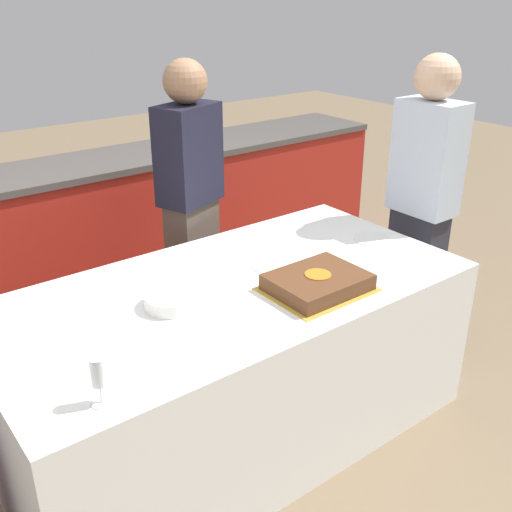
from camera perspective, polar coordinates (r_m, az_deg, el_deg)
ground_plane at (r=2.92m, az=-2.09°, el=-15.99°), size 14.00×14.00×0.00m
back_counter at (r=3.91m, az=-15.83°, el=1.96°), size 4.40×0.58×0.92m
dining_table at (r=2.70m, az=-2.21°, el=-9.92°), size 2.02×1.01×0.75m
cake at (r=2.47m, az=5.88°, el=-2.52°), size 0.42×0.34×0.07m
plate_stack at (r=2.36m, az=-7.99°, el=-4.16°), size 0.22×0.22×0.05m
wine_glass at (r=1.85m, az=-14.80°, el=-10.86°), size 0.07×0.07×0.16m
side_plate_near_cake at (r=2.68m, az=1.33°, el=-0.79°), size 0.19×0.19×0.00m
side_plate_right_edge at (r=3.00m, az=11.03°, el=1.59°), size 0.19×0.19×0.00m
person_cutting_cake at (r=3.16m, az=-6.21°, el=4.73°), size 0.37×0.30×1.58m
person_seated_right at (r=3.27m, az=15.54°, el=4.90°), size 0.22×0.33×1.60m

